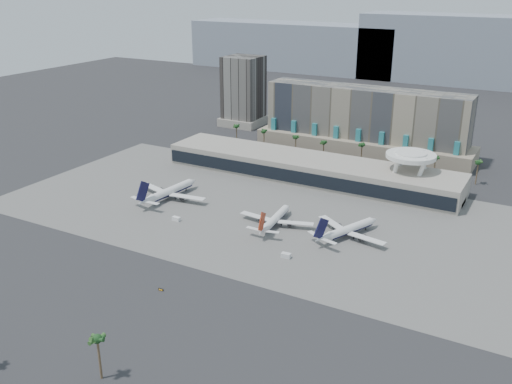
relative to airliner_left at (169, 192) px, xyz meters
The scene contains 15 objects.
ground 68.41m from the airliner_left, 42.41° to the right, with size 900.00×900.00×0.00m, color #232326.
apron_pad 51.35m from the airliner_left, 10.04° to the left, with size 260.00×130.00×0.06m, color #5B5B59.
mountain_ridge 431.89m from the airliner_left, 79.54° to the left, with size 680.00×60.00×70.00m.
hotel 142.45m from the airliner_left, 64.79° to the left, with size 140.00×30.00×42.00m.
office_tower 161.39m from the airliner_left, 106.15° to the left, with size 30.00×30.00×52.00m.
terminal 81.34m from the airliner_left, 51.67° to the left, with size 170.00×32.50×14.50m.
saucer_structure 127.35m from the airliner_left, 33.56° to the left, with size 26.00×26.00×21.89m.
palm_row 114.58m from the airliner_left, 59.87° to the left, with size 157.80×2.80×13.10m.
airliner_left is the anchor object (origin of this frame).
airliner_centre 63.57m from the airliner_left, ahead, with size 36.26×37.47×12.94m.
airliner_right 97.17m from the airliner_left, ahead, with size 36.20×37.30×13.70m.
service_vehicle_a 29.72m from the airliner_left, 46.62° to the right, with size 3.95×1.93×1.93m, color white.
service_vehicle_b 87.61m from the airliner_left, 20.24° to the right, with size 3.91×2.23×2.01m, color silver.
taxiway_sign 93.06m from the airliner_left, 54.89° to the right, with size 2.04×0.51×0.92m.
near_palm_b 141.19m from the airliner_left, 60.85° to the right, with size 6.00×6.00×14.83m.
Camera 1 is at (121.93, -172.79, 108.44)m, focal length 40.00 mm.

